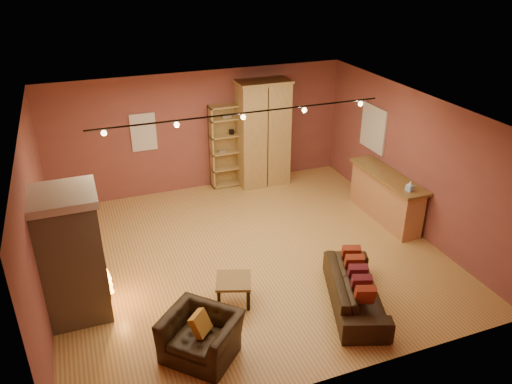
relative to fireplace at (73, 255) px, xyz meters
name	(u,v)px	position (x,y,z in m)	size (l,w,h in m)	color
floor	(248,254)	(3.04, 0.60, -1.06)	(7.00, 7.00, 0.00)	#A7783B
ceiling	(247,112)	(3.04, 0.60, 1.74)	(7.00, 7.00, 0.00)	brown
back_wall	(200,131)	(3.04, 3.85, 0.34)	(7.00, 0.02, 2.80)	brown
left_wall	(36,223)	(-0.46, 0.60, 0.34)	(0.02, 6.50, 2.80)	brown
right_wall	(412,161)	(6.54, 0.60, 0.34)	(0.02, 6.50, 2.80)	brown
fireplace	(73,255)	(0.00, 0.00, 0.00)	(1.01, 0.98, 2.12)	tan
back_window	(143,132)	(1.74, 3.83, 0.49)	(0.56, 0.04, 0.86)	silver
bookcase	(227,145)	(3.64, 3.74, -0.04)	(0.82, 0.32, 2.01)	tan
armoire	(263,133)	(4.48, 3.53, 0.22)	(1.25, 0.71, 2.55)	tan
bar_counter	(385,196)	(6.24, 0.91, -0.54)	(0.58, 2.13, 1.02)	tan
tissue_box	(410,186)	(6.19, 0.13, 0.05)	(0.15, 0.15, 0.22)	#94C6EE
right_window	(373,128)	(6.51, 2.00, 0.59)	(0.05, 0.90, 1.00)	silver
loveseat	(356,284)	(4.16, -1.39, -0.66)	(1.19, 2.03, 0.79)	black
armchair	(201,330)	(1.54, -1.59, -0.62)	(1.17, 1.17, 0.88)	black
coffee_table	(234,283)	(2.35, -0.62, -0.70)	(0.72, 0.72, 0.43)	brown
track_rail	(243,115)	(3.04, 0.80, 1.63)	(5.20, 0.09, 0.13)	black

